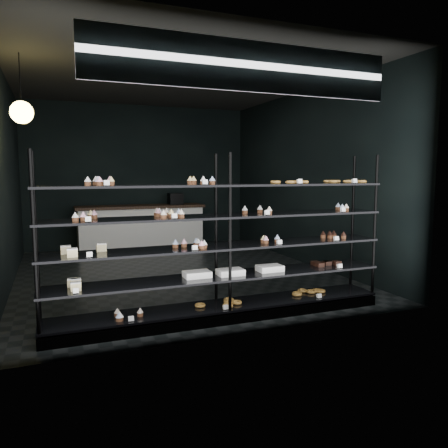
# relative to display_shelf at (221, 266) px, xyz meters

# --- Properties ---
(room) EXTENTS (5.01, 6.01, 3.20)m
(room) POSITION_rel_display_shelf_xyz_m (0.11, 2.45, 0.97)
(room) COLOR black
(room) RESTS_ON ground
(display_shelf) EXTENTS (4.00, 0.50, 1.91)m
(display_shelf) POSITION_rel_display_shelf_xyz_m (0.00, 0.00, 0.00)
(display_shelf) COLOR black
(display_shelf) RESTS_ON room
(signage) EXTENTS (3.30, 0.05, 0.50)m
(signage) POSITION_rel_display_shelf_xyz_m (0.11, -0.48, 2.12)
(signage) COLOR #0B1A39
(signage) RESTS_ON room
(pendant_lamp) EXTENTS (0.28, 0.28, 0.87)m
(pendant_lamp) POSITION_rel_display_shelf_xyz_m (-2.09, 1.59, 1.82)
(pendant_lamp) COLOR black
(pendant_lamp) RESTS_ON room
(service_counter) EXTENTS (2.77, 0.65, 1.23)m
(service_counter) POSITION_rel_display_shelf_xyz_m (0.03, 4.95, -0.13)
(service_counter) COLOR silver
(service_counter) RESTS_ON room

